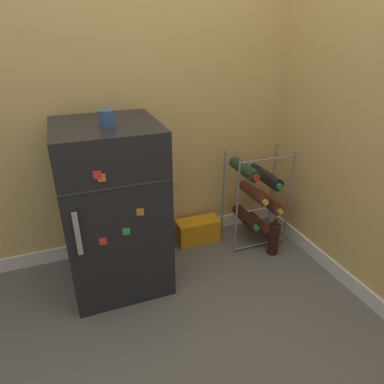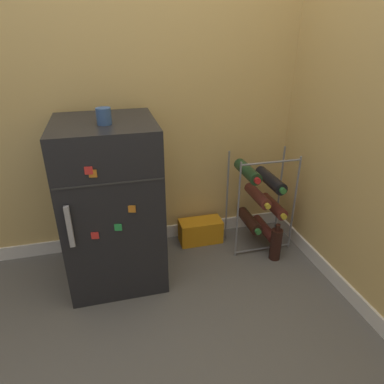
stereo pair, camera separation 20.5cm
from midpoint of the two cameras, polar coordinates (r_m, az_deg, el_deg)
name	(u,v)px [view 2 (the right image)]	position (r m, az deg, el deg)	size (l,w,h in m)	color
ground_plane	(196,298)	(1.99, 3.75, -17.40)	(14.00, 14.00, 0.00)	#56544F
wall_back	(166,51)	(2.12, -1.40, 22.44)	(6.64, 0.07, 2.50)	tan
mini_fridge	(112,204)	(1.94, -10.28, -2.04)	(0.52, 0.55, 0.94)	black
wine_rack	(261,200)	(2.31, 13.94, -1.31)	(0.40, 0.33, 0.66)	slate
soda_box	(200,231)	(2.40, 3.89, -6.56)	(0.29, 0.14, 0.16)	orange
fridge_top_cup	(104,116)	(1.70, -11.11, 12.26)	(0.07, 0.07, 0.08)	#335184
loose_bottle_floor	(276,244)	(2.30, 16.33, -8.37)	(0.07, 0.07, 0.25)	black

